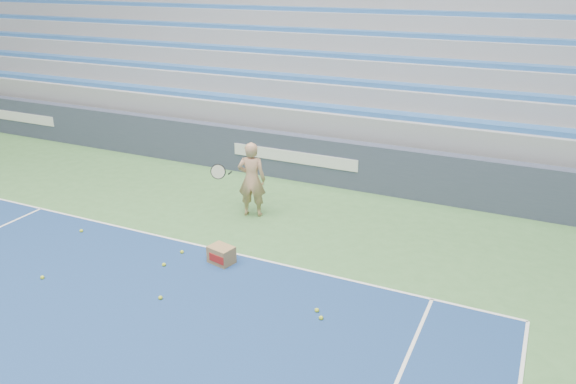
{
  "coord_description": "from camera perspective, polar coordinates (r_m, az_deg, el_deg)",
  "views": [
    {
      "loc": [
        5.27,
        4.26,
        4.71
      ],
      "look_at": [
        1.43,
        12.38,
        1.15
      ],
      "focal_mm": 35.0,
      "sensor_mm": 36.0,
      "label": 1
    }
  ],
  "objects": [
    {
      "name": "tennis_ball_1",
      "position": [
        8.31,
        3.38,
        -12.66
      ],
      "size": [
        0.07,
        0.07,
        0.07
      ],
      "primitive_type": "sphere",
      "color": "#BED12A",
      "rests_on": "ground"
    },
    {
      "name": "bleachers",
      "position": [
        18.28,
        8.55,
        13.99
      ],
      "size": [
        31.0,
        9.15,
        7.3
      ],
      "color": "gray",
      "rests_on": "ground"
    },
    {
      "name": "tennis_player",
      "position": [
        11.33,
        -3.75,
        1.29
      ],
      "size": [
        0.93,
        0.87,
        1.56
      ],
      "color": "tan",
      "rests_on": "ground"
    },
    {
      "name": "tennis_ball_3",
      "position": [
        11.54,
        -20.26,
        -3.73
      ],
      "size": [
        0.07,
        0.07,
        0.07
      ],
      "primitive_type": "sphere",
      "color": "#BED12A",
      "rests_on": "ground"
    },
    {
      "name": "sponsor_barrier",
      "position": [
        13.42,
        0.86,
        3.56
      ],
      "size": [
        30.0,
        0.32,
        1.1
      ],
      "color": "#373F54",
      "rests_on": "ground"
    },
    {
      "name": "tennis_ball_0",
      "position": [
        10.22,
        -10.72,
        -6.01
      ],
      "size": [
        0.07,
        0.07,
        0.07
      ],
      "primitive_type": "sphere",
      "color": "#BED12A",
      "rests_on": "ground"
    },
    {
      "name": "tennis_ball_6",
      "position": [
        8.96,
        -12.83,
        -10.44
      ],
      "size": [
        0.07,
        0.07,
        0.07
      ],
      "primitive_type": "sphere",
      "color": "#BED12A",
      "rests_on": "ground"
    },
    {
      "name": "ball_box",
      "position": [
        9.76,
        -6.79,
        -6.37
      ],
      "size": [
        0.47,
        0.4,
        0.31
      ],
      "color": "olive",
      "rests_on": "ground"
    },
    {
      "name": "tennis_ball_5",
      "position": [
        9.87,
        -12.49,
        -7.23
      ],
      "size": [
        0.07,
        0.07,
        0.07
      ],
      "primitive_type": "sphere",
      "color": "#BED12A",
      "rests_on": "ground"
    },
    {
      "name": "tennis_ball_4",
      "position": [
        8.47,
        2.95,
        -11.92
      ],
      "size": [
        0.07,
        0.07,
        0.07
      ],
      "primitive_type": "sphere",
      "color": "#BED12A",
      "rests_on": "ground"
    },
    {
      "name": "tennis_ball_2",
      "position": [
        10.1,
        -23.68,
        -7.96
      ],
      "size": [
        0.07,
        0.07,
        0.07
      ],
      "primitive_type": "sphere",
      "color": "#BED12A",
      "rests_on": "ground"
    }
  ]
}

